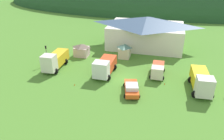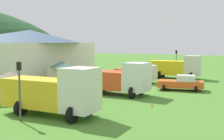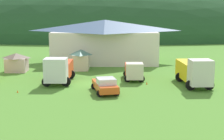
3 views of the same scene
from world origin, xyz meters
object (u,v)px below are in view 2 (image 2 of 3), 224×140
object	(u,v)px
play_shed_cream	(62,73)
heavy_rig_white	(118,79)
light_truck_cream	(138,73)
traffic_light_west	(19,85)
flatbed_truck_yellow	(177,67)
service_pickup_orange	(182,83)
depot_building	(31,54)
play_shed_pink	(11,85)
traffic_light_east	(176,60)
traffic_cone_mid_row	(152,107)
heavy_rig_striped	(54,92)
traffic_cone_near_pickup	(161,83)

from	to	relation	value
play_shed_cream	heavy_rig_white	distance (m)	8.61
light_truck_cream	traffic_light_west	size ratio (longest dim) A/B	1.35
play_shed_cream	light_truck_cream	bearing A→B (deg)	-42.79
flatbed_truck_yellow	service_pickup_orange	xyz separation A→B (m)	(-10.17, -3.33, -0.87)
depot_building	traffic_light_west	world-z (taller)	depot_building
play_shed_pink	traffic_light_east	bearing A→B (deg)	-14.71
play_shed_pink	traffic_cone_mid_row	xyz separation A→B (m)	(3.40, -11.96, -1.36)
depot_building	play_shed_pink	size ratio (longest dim) A/B	5.91
heavy_rig_striped	heavy_rig_white	world-z (taller)	heavy_rig_striped
traffic_cone_near_pickup	play_shed_cream	bearing A→B (deg)	132.43
play_shed_pink	heavy_rig_white	bearing A→B (deg)	-44.96
traffic_light_east	traffic_cone_near_pickup	distance (m)	10.29
traffic_light_west	traffic_light_east	size ratio (longest dim) A/B	0.98
heavy_rig_striped	service_pickup_orange	bearing A→B (deg)	70.16
service_pickup_orange	traffic_light_east	size ratio (longest dim) A/B	1.29
flatbed_truck_yellow	traffic_light_east	world-z (taller)	traffic_light_east
traffic_cone_near_pickup	depot_building	bearing A→B (deg)	106.81
heavy_rig_striped	light_truck_cream	bearing A→B (deg)	93.28
heavy_rig_white	traffic_light_east	bearing A→B (deg)	89.93
play_shed_pink	play_shed_cream	bearing A→B (deg)	8.59
service_pickup_orange	traffic_light_west	distance (m)	18.50
play_shed_pink	traffic_light_west	size ratio (longest dim) A/B	0.78
light_truck_cream	traffic_cone_near_pickup	size ratio (longest dim) A/B	8.62
light_truck_cream	flatbed_truck_yellow	size ratio (longest dim) A/B	0.71
heavy_rig_striped	flatbed_truck_yellow	bearing A→B (deg)	84.56
play_shed_cream	play_shed_pink	world-z (taller)	play_shed_cream
play_shed_cream	traffic_cone_mid_row	xyz separation A→B (m)	(-5.53, -13.31, -1.55)
play_shed_pink	traffic_light_east	size ratio (longest dim) A/B	0.76
light_truck_cream	heavy_rig_white	bearing A→B (deg)	-79.38
light_truck_cream	traffic_light_east	xyz separation A→B (m)	(11.33, -1.89, 1.27)
depot_building	service_pickup_orange	distance (m)	21.51
depot_building	heavy_rig_white	bearing A→B (deg)	-107.49
heavy_rig_striped	play_shed_pink	bearing A→B (deg)	158.27
traffic_light_east	play_shed_pink	bearing A→B (deg)	165.29
service_pickup_orange	traffic_cone_mid_row	distance (m)	9.33
traffic_light_west	traffic_light_east	world-z (taller)	traffic_light_east
heavy_rig_white	service_pickup_orange	xyz separation A→B (m)	(5.63, -4.88, -0.79)
play_shed_pink	traffic_cone_mid_row	bearing A→B (deg)	-74.12
play_shed_cream	heavy_rig_white	size ratio (longest dim) A/B	0.43
heavy_rig_striped	traffic_cone_mid_row	distance (m)	7.97
flatbed_truck_yellow	traffic_cone_mid_row	xyz separation A→B (m)	(-19.46, -3.36, -1.69)
traffic_light_west	heavy_rig_striped	bearing A→B (deg)	-26.16
heavy_rig_striped	traffic_cone_mid_row	xyz separation A→B (m)	(5.94, -5.02, -1.73)
depot_building	light_truck_cream	xyz separation A→B (m)	(3.88, -14.71, -2.39)
flatbed_truck_yellow	traffic_light_west	bearing A→B (deg)	-99.10
play_shed_cream	traffic_light_east	xyz separation A→B (m)	(18.53, -8.56, 0.91)
depot_building	play_shed_cream	size ratio (longest dim) A/B	5.98
light_truck_cream	traffic_cone_near_pickup	distance (m)	3.27
flatbed_truck_yellow	traffic_cone_mid_row	distance (m)	19.82
light_truck_cream	service_pickup_orange	size ratio (longest dim) A/B	1.02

